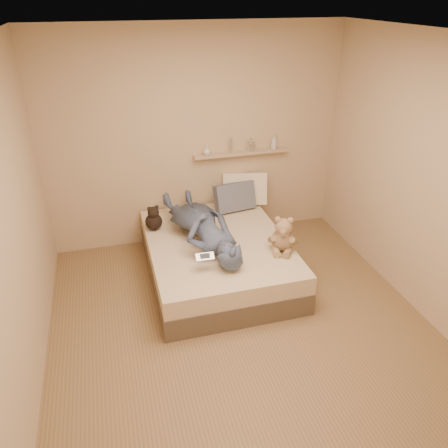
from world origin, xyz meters
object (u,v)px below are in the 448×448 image
object	(u,v)px
game_console	(205,257)
pillow_cream	(245,189)
person	(202,226)
teddy_bear	(283,237)
dark_plush	(154,219)
bed	(217,258)
pillow_grey	(235,197)
wall_shelf	(241,153)

from	to	relation	value
game_console	pillow_cream	distance (m)	1.60
person	teddy_bear	bearing A→B (deg)	139.25
dark_plush	teddy_bear	bearing A→B (deg)	-33.55
teddy_bear	pillow_cream	xyz separation A→B (m)	(-0.03, 1.21, 0.04)
bed	game_console	bearing A→B (deg)	-116.26
dark_plush	pillow_grey	distance (m)	1.07
bed	person	distance (m)	0.44
pillow_cream	person	size ratio (longest dim) A/B	0.36
person	wall_shelf	xyz separation A→B (m)	(0.71, 0.86, 0.47)
game_console	teddy_bear	bearing A→B (deg)	9.43
teddy_bear	pillow_grey	bearing A→B (deg)	100.68
pillow_grey	wall_shelf	size ratio (longest dim) A/B	0.42
dark_plush	pillow_grey	size ratio (longest dim) A/B	0.60
teddy_bear	person	world-z (taller)	teddy_bear
game_console	person	world-z (taller)	person
pillow_grey	wall_shelf	bearing A→B (deg)	56.58
pillow_cream	pillow_grey	xyz separation A→B (m)	(-0.17, -0.14, -0.03)
pillow_grey	person	bearing A→B (deg)	-131.41
game_console	pillow_grey	size ratio (longest dim) A/B	0.36
teddy_bear	pillow_grey	distance (m)	1.09
bed	teddy_bear	size ratio (longest dim) A/B	4.74
dark_plush	game_console	bearing A→B (deg)	-69.00
pillow_grey	wall_shelf	world-z (taller)	wall_shelf
game_console	teddy_bear	xyz separation A→B (m)	(0.87, 0.14, 0.01)
game_console	person	xyz separation A→B (m)	(0.10, 0.58, 0.02)
dark_plush	pillow_cream	xyz separation A→B (m)	(1.21, 0.39, 0.07)
bed	teddy_bear	xyz separation A→B (m)	(0.61, -0.38, 0.39)
person	pillow_cream	bearing A→B (deg)	-144.62
game_console	pillow_grey	xyz separation A→B (m)	(0.67, 1.22, 0.01)
person	wall_shelf	size ratio (longest dim) A/B	1.27
teddy_bear	dark_plush	world-z (taller)	teddy_bear
game_console	dark_plush	xyz separation A→B (m)	(-0.37, 0.97, -0.03)
teddy_bear	person	xyz separation A→B (m)	(-0.77, 0.43, 0.02)
game_console	wall_shelf	world-z (taller)	wall_shelf
game_console	bed	bearing A→B (deg)	63.74
wall_shelf	dark_plush	bearing A→B (deg)	-158.26
bed	dark_plush	bearing A→B (deg)	145.23
pillow_cream	person	xyz separation A→B (m)	(-0.74, -0.78, -0.02)
game_console	pillow_cream	xyz separation A→B (m)	(0.84, 1.36, 0.04)
teddy_bear	dark_plush	xyz separation A→B (m)	(-1.24, 0.82, -0.04)
teddy_bear	wall_shelf	bearing A→B (deg)	92.57
game_console	person	distance (m)	0.59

